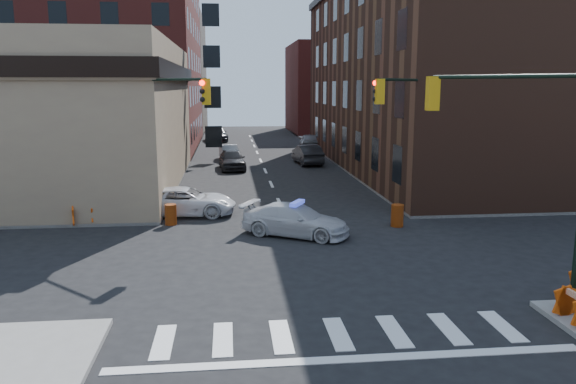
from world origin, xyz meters
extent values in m
plane|color=black|center=(0.00, 0.00, 0.00)|extent=(140.00, 140.00, 0.00)
cube|color=gray|center=(-23.00, 32.75, 0.07)|extent=(34.00, 54.50, 0.15)
cube|color=gray|center=(23.00, 32.75, 0.07)|extent=(34.00, 54.50, 0.15)
cube|color=maroon|center=(-18.50, 40.00, 12.00)|extent=(25.00, 25.00, 24.00)
cube|color=#46281C|center=(13.00, 22.50, 7.00)|extent=(14.00, 34.00, 14.00)
cube|color=brown|center=(-16.00, 62.00, 8.00)|extent=(20.00, 18.00, 16.00)
cube|color=maroon|center=(14.00, 58.00, 6.00)|extent=(16.00, 16.00, 12.00)
cylinder|color=black|center=(6.80, -6.30, 0.40)|extent=(0.44, 0.44, 0.50)
cylinder|color=black|center=(5.21, -4.71, 6.65)|extent=(3.27, 3.27, 0.12)
cube|color=#BF8C0C|center=(3.62, -3.12, 6.15)|extent=(0.35, 0.35, 1.05)
sphere|color=#FF0C05|center=(3.77, -2.96, 6.50)|extent=(0.22, 0.22, 0.22)
sphere|color=black|center=(3.77, -2.96, 6.17)|extent=(0.22, 0.22, 0.22)
sphere|color=black|center=(3.77, -2.96, 5.84)|extent=(0.22, 0.22, 0.22)
cylinder|color=black|center=(-6.80, 6.30, 4.15)|extent=(0.20, 0.20, 8.00)
cylinder|color=black|center=(-6.80, 6.30, 0.40)|extent=(0.44, 0.44, 0.50)
cylinder|color=black|center=(-5.21, 4.71, 6.65)|extent=(3.27, 3.27, 0.12)
cube|color=#BF8C0C|center=(-3.62, 3.12, 6.15)|extent=(0.35, 0.35, 1.05)
sphere|color=#FF0C05|center=(-3.77, 2.96, 6.50)|extent=(0.22, 0.22, 0.22)
sphere|color=black|center=(-3.77, 2.96, 6.17)|extent=(0.22, 0.22, 0.22)
sphere|color=black|center=(-3.77, 2.96, 5.84)|extent=(0.22, 0.22, 0.22)
cylinder|color=black|center=(6.80, 6.30, 4.15)|extent=(0.20, 0.20, 8.00)
cylinder|color=black|center=(6.80, 6.30, 0.40)|extent=(0.44, 0.44, 0.50)
cylinder|color=black|center=(5.21, 4.71, 6.65)|extent=(3.27, 3.27, 0.12)
cube|color=#BF8C0C|center=(3.62, 3.12, 6.15)|extent=(0.35, 0.35, 1.05)
sphere|color=#FF0C05|center=(3.46, 3.27, 6.50)|extent=(0.22, 0.22, 0.22)
sphere|color=black|center=(3.46, 3.27, 6.17)|extent=(0.22, 0.22, 0.22)
sphere|color=black|center=(3.46, 3.27, 5.84)|extent=(0.22, 0.22, 0.22)
cylinder|color=black|center=(7.50, 26.00, 1.45)|extent=(0.24, 0.24, 2.60)
sphere|color=brown|center=(7.50, 26.00, 3.50)|extent=(3.00, 3.00, 3.00)
cylinder|color=black|center=(7.50, 34.00, 1.45)|extent=(0.24, 0.24, 2.60)
sphere|color=brown|center=(7.50, 34.00, 3.50)|extent=(3.00, 3.00, 3.00)
imported|color=silver|center=(0.06, 3.10, 0.68)|extent=(5.06, 3.91, 1.37)
imported|color=silver|center=(-4.98, 7.54, 0.70)|extent=(5.20, 2.66, 1.40)
imported|color=black|center=(-2.50, 23.02, 0.79)|extent=(2.20, 4.78, 1.59)
imported|color=gray|center=(-2.71, 28.43, 0.66)|extent=(1.88, 4.18, 1.33)
imported|color=black|center=(-4.15, 45.94, 0.82)|extent=(2.95, 5.90, 1.64)
imported|color=black|center=(3.72, 25.41, 0.80)|extent=(2.15, 5.02, 1.61)
imported|color=gray|center=(5.50, 36.51, 0.81)|extent=(2.29, 4.88, 1.61)
imported|color=black|center=(-6.75, 6.49, 1.08)|extent=(0.80, 0.67, 1.86)
imported|color=black|center=(-10.88, 6.45, 0.99)|extent=(0.92, 0.79, 1.67)
imported|color=black|center=(-13.00, 8.33, 1.08)|extent=(1.18, 0.82, 1.86)
cylinder|color=red|center=(4.91, 4.17, 0.51)|extent=(0.75, 0.75, 1.03)
cylinder|color=red|center=(-5.50, 5.60, 0.48)|extent=(0.66, 0.66, 0.97)
camera|label=1|loc=(-2.76, -20.30, 6.39)|focal=35.00mm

